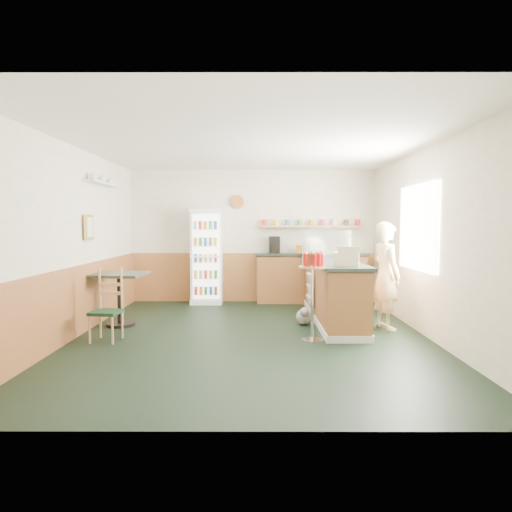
{
  "coord_description": "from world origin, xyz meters",
  "views": [
    {
      "loc": [
        0.1,
        -6.41,
        1.6
      ],
      "look_at": [
        0.08,
        0.6,
        1.11
      ],
      "focal_mm": 32.0,
      "sensor_mm": 36.0,
      "label": 1
    }
  ],
  "objects_px": {
    "display_case": "(327,244)",
    "drinks_fridge": "(207,256)",
    "condiment_stand": "(313,281)",
    "cash_register": "(347,259)",
    "cafe_chair": "(108,302)",
    "shopkeeper": "(386,276)",
    "cafe_table": "(120,289)"
  },
  "relations": [
    {
      "from": "shopkeeper",
      "to": "cafe_chair",
      "type": "xyz_separation_m",
      "value": [
        -4.01,
        -0.65,
        -0.29
      ]
    },
    {
      "from": "cash_register",
      "to": "cafe_table",
      "type": "bearing_deg",
      "value": -178.9
    },
    {
      "from": "drinks_fridge",
      "to": "condiment_stand",
      "type": "height_order",
      "value": "drinks_fridge"
    },
    {
      "from": "cash_register",
      "to": "display_case",
      "type": "bearing_deg",
      "value": 103.26
    },
    {
      "from": "condiment_stand",
      "to": "cafe_table",
      "type": "distance_m",
      "value": 3.06
    },
    {
      "from": "shopkeeper",
      "to": "cafe_table",
      "type": "relative_size",
      "value": 1.95
    },
    {
      "from": "cash_register",
      "to": "condiment_stand",
      "type": "distance_m",
      "value": 0.6
    },
    {
      "from": "cafe_table",
      "to": "cafe_chair",
      "type": "xyz_separation_m",
      "value": [
        0.09,
        -0.87,
        -0.07
      ]
    },
    {
      "from": "drinks_fridge",
      "to": "cafe_chair",
      "type": "distance_m",
      "value": 3.15
    },
    {
      "from": "cash_register",
      "to": "cafe_chair",
      "type": "bearing_deg",
      "value": -164.35
    },
    {
      "from": "display_case",
      "to": "cafe_chair",
      "type": "bearing_deg",
      "value": -149.81
    },
    {
      "from": "cash_register",
      "to": "shopkeeper",
      "type": "height_order",
      "value": "shopkeeper"
    },
    {
      "from": "display_case",
      "to": "drinks_fridge",
      "type": "bearing_deg",
      "value": 155.8
    },
    {
      "from": "display_case",
      "to": "cash_register",
      "type": "distance_m",
      "value": 1.79
    },
    {
      "from": "cafe_chair",
      "to": "cash_register",
      "type": "bearing_deg",
      "value": 8.88
    },
    {
      "from": "cafe_table",
      "to": "display_case",
      "type": "bearing_deg",
      "value": 17.24
    },
    {
      "from": "condiment_stand",
      "to": "cafe_chair",
      "type": "xyz_separation_m",
      "value": [
        -2.81,
        0.06,
        -0.31
      ]
    },
    {
      "from": "shopkeeper",
      "to": "cafe_chair",
      "type": "distance_m",
      "value": 4.07
    },
    {
      "from": "display_case",
      "to": "condiment_stand",
      "type": "height_order",
      "value": "display_case"
    },
    {
      "from": "shopkeeper",
      "to": "condiment_stand",
      "type": "relative_size",
      "value": 1.36
    },
    {
      "from": "display_case",
      "to": "shopkeeper",
      "type": "height_order",
      "value": "shopkeeper"
    },
    {
      "from": "drinks_fridge",
      "to": "cafe_chair",
      "type": "height_order",
      "value": "drinks_fridge"
    },
    {
      "from": "display_case",
      "to": "cash_register",
      "type": "xyz_separation_m",
      "value": [
        0.0,
        -1.79,
        -0.14
      ]
    },
    {
      "from": "display_case",
      "to": "shopkeeper",
      "type": "relative_size",
      "value": 0.51
    },
    {
      "from": "cafe_table",
      "to": "cafe_chair",
      "type": "distance_m",
      "value": 0.88
    },
    {
      "from": "cash_register",
      "to": "cafe_table",
      "type": "distance_m",
      "value": 3.52
    },
    {
      "from": "drinks_fridge",
      "to": "cash_register",
      "type": "bearing_deg",
      "value": -51.1
    },
    {
      "from": "drinks_fridge",
      "to": "display_case",
      "type": "distance_m",
      "value": 2.5
    },
    {
      "from": "drinks_fridge",
      "to": "display_case",
      "type": "relative_size",
      "value": 2.27
    },
    {
      "from": "display_case",
      "to": "condiment_stand",
      "type": "bearing_deg",
      "value": -104.03
    },
    {
      "from": "shopkeeper",
      "to": "cash_register",
      "type": "bearing_deg",
      "value": 110.17
    },
    {
      "from": "drinks_fridge",
      "to": "condiment_stand",
      "type": "distance_m",
      "value": 3.48
    }
  ]
}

